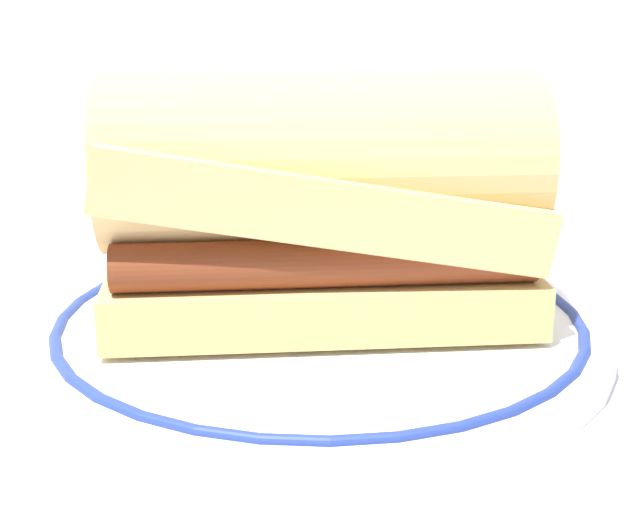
% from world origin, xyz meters
% --- Properties ---
extents(ground_plane, '(1.50, 1.50, 0.00)m').
position_xyz_m(ground_plane, '(0.00, 0.00, 0.00)').
color(ground_plane, silver).
extents(plate, '(0.29, 0.29, 0.01)m').
position_xyz_m(plate, '(-0.01, 0.02, 0.01)').
color(plate, white).
rests_on(plate, ground_plane).
extents(sausage_sandwich, '(0.23, 0.17, 0.12)m').
position_xyz_m(sausage_sandwich, '(-0.01, 0.02, 0.07)').
color(sausage_sandwich, '#DCBA6D').
rests_on(sausage_sandwich, plate).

